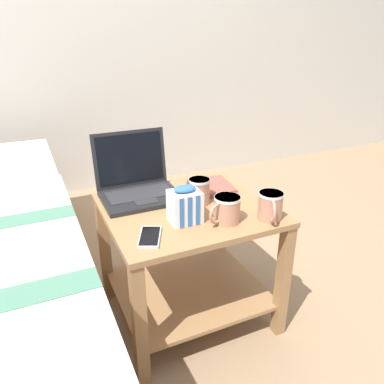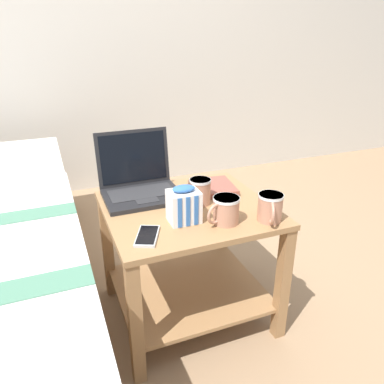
{
  "view_description": "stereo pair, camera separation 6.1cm",
  "coord_description": "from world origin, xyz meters",
  "px_view_note": "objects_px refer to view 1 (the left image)",
  "views": [
    {
      "loc": [
        -0.53,
        -1.2,
        1.15
      ],
      "look_at": [
        0.0,
        -0.04,
        0.6
      ],
      "focal_mm": 35.0,
      "sensor_mm": 36.0,
      "label": 1
    },
    {
      "loc": [
        -0.47,
        -1.23,
        1.15
      ],
      "look_at": [
        0.0,
        -0.04,
        0.6
      ],
      "focal_mm": 35.0,
      "sensor_mm": 36.0,
      "label": 2
    }
  ],
  "objects_px": {
    "mug_front_left": "(199,190)",
    "snack_bag": "(185,205)",
    "mug_front_right": "(271,205)",
    "closed_book": "(215,186)",
    "mug_mid_center": "(226,208)",
    "laptop": "(138,184)",
    "cell_phone": "(150,237)"
  },
  "relations": [
    {
      "from": "mug_front_right",
      "to": "closed_book",
      "type": "distance_m",
      "value": 0.34
    },
    {
      "from": "cell_phone",
      "to": "snack_bag",
      "type": "bearing_deg",
      "value": 21.95
    },
    {
      "from": "mug_front_right",
      "to": "mug_mid_center",
      "type": "height_order",
      "value": "mug_front_right"
    },
    {
      "from": "closed_book",
      "to": "mug_front_right",
      "type": "bearing_deg",
      "value": -81.75
    },
    {
      "from": "mug_front_left",
      "to": "cell_phone",
      "type": "bearing_deg",
      "value": -145.41
    },
    {
      "from": "mug_mid_center",
      "to": "closed_book",
      "type": "relative_size",
      "value": 0.65
    },
    {
      "from": "laptop",
      "to": "cell_phone",
      "type": "bearing_deg",
      "value": -100.96
    },
    {
      "from": "closed_book",
      "to": "snack_bag",
      "type": "bearing_deg",
      "value": -137.32
    },
    {
      "from": "mug_front_left",
      "to": "mug_front_right",
      "type": "distance_m",
      "value": 0.29
    },
    {
      "from": "laptop",
      "to": "mug_mid_center",
      "type": "height_order",
      "value": "laptop"
    },
    {
      "from": "mug_front_right",
      "to": "closed_book",
      "type": "bearing_deg",
      "value": 98.25
    },
    {
      "from": "mug_front_left",
      "to": "cell_phone",
      "type": "relative_size",
      "value": 0.84
    },
    {
      "from": "laptop",
      "to": "mug_front_left",
      "type": "xyz_separation_m",
      "value": [
        0.2,
        -0.17,
        0.01
      ]
    },
    {
      "from": "mug_mid_center",
      "to": "cell_phone",
      "type": "bearing_deg",
      "value": 179.26
    },
    {
      "from": "laptop",
      "to": "mug_front_left",
      "type": "height_order",
      "value": "laptop"
    },
    {
      "from": "mug_front_left",
      "to": "snack_bag",
      "type": "bearing_deg",
      "value": -132.7
    },
    {
      "from": "mug_front_left",
      "to": "mug_front_right",
      "type": "xyz_separation_m",
      "value": [
        0.17,
        -0.23,
        0.0
      ]
    },
    {
      "from": "laptop",
      "to": "cell_phone",
      "type": "height_order",
      "value": "laptop"
    },
    {
      "from": "mug_front_left",
      "to": "laptop",
      "type": "bearing_deg",
      "value": 139.02
    },
    {
      "from": "mug_mid_center",
      "to": "mug_front_right",
      "type": "bearing_deg",
      "value": -16.51
    },
    {
      "from": "mug_front_left",
      "to": "mug_front_right",
      "type": "bearing_deg",
      "value": -53.16
    },
    {
      "from": "mug_front_right",
      "to": "closed_book",
      "type": "relative_size",
      "value": 0.62
    },
    {
      "from": "mug_front_left",
      "to": "mug_mid_center",
      "type": "distance_m",
      "value": 0.19
    },
    {
      "from": "laptop",
      "to": "cell_phone",
      "type": "distance_m",
      "value": 0.36
    },
    {
      "from": "mug_mid_center",
      "to": "closed_book",
      "type": "distance_m",
      "value": 0.31
    },
    {
      "from": "laptop",
      "to": "snack_bag",
      "type": "height_order",
      "value": "laptop"
    },
    {
      "from": "mug_front_left",
      "to": "snack_bag",
      "type": "xyz_separation_m",
      "value": [
        -0.11,
        -0.12,
        0.01
      ]
    },
    {
      "from": "mug_front_left",
      "to": "mug_mid_center",
      "type": "xyz_separation_m",
      "value": [
        0.02,
        -0.19,
        -0.0
      ]
    },
    {
      "from": "mug_front_right",
      "to": "snack_bag",
      "type": "bearing_deg",
      "value": 158.72
    },
    {
      "from": "mug_front_right",
      "to": "snack_bag",
      "type": "height_order",
      "value": "snack_bag"
    },
    {
      "from": "laptop",
      "to": "mug_mid_center",
      "type": "xyz_separation_m",
      "value": [
        0.22,
        -0.36,
        0.0
      ]
    },
    {
      "from": "laptop",
      "to": "snack_bag",
      "type": "relative_size",
      "value": 2.25
    }
  ]
}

